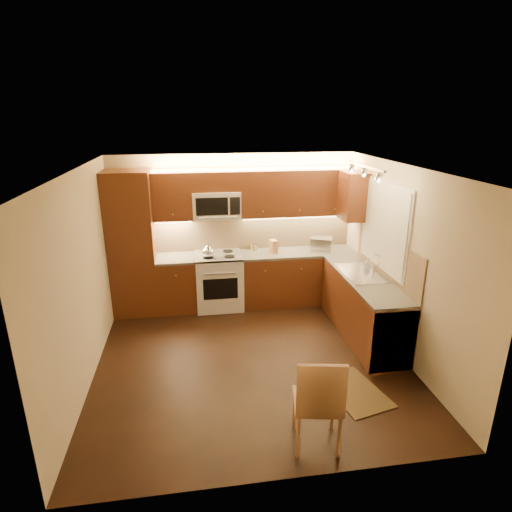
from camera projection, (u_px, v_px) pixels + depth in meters
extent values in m
cube|color=black|center=(251.00, 358.00, 5.64)|extent=(4.00, 4.00, 0.01)
cube|color=beige|center=(250.00, 169.00, 4.83)|extent=(4.00, 4.00, 0.01)
cube|color=#C2B18E|center=(234.00, 229.00, 7.11)|extent=(4.00, 0.01, 2.50)
cube|color=#C2B18E|center=(286.00, 358.00, 3.36)|extent=(4.00, 0.01, 2.50)
cube|color=#C2B18E|center=(83.00, 280.00, 4.95)|extent=(0.01, 4.00, 2.50)
cube|color=#C2B18E|center=(402.00, 262.00, 5.52)|extent=(0.01, 4.00, 2.50)
cube|color=#47240F|center=(132.00, 244.00, 6.62)|extent=(0.70, 0.60, 2.30)
cube|color=#47240F|center=(177.00, 284.00, 6.95)|extent=(0.62, 0.60, 0.86)
cube|color=#3D3B37|center=(176.00, 258.00, 6.80)|extent=(0.62, 0.60, 0.04)
cube|color=#47240F|center=(297.00, 277.00, 7.24)|extent=(1.92, 0.60, 0.86)
cube|color=#3D3B37|center=(298.00, 253.00, 7.09)|extent=(1.92, 0.60, 0.04)
cube|color=#47240F|center=(363.00, 307.00, 6.12)|extent=(0.60, 2.00, 0.86)
cube|color=#3D3B37|center=(365.00, 279.00, 5.97)|extent=(0.60, 2.00, 0.04)
cube|color=silver|center=(384.00, 331.00, 5.46)|extent=(0.58, 0.60, 0.84)
cube|color=tan|center=(255.00, 231.00, 7.16)|extent=(3.30, 0.02, 0.60)
cube|color=tan|center=(387.00, 256.00, 5.91)|extent=(0.02, 2.00, 0.60)
cube|color=#47240F|center=(172.00, 196.00, 6.60)|extent=(0.62, 0.35, 0.75)
cube|color=#47240F|center=(298.00, 193.00, 6.89)|extent=(1.92, 0.35, 0.75)
cube|color=#47240F|center=(216.00, 181.00, 6.63)|extent=(0.76, 0.35, 0.31)
cube|color=#47240F|center=(353.00, 196.00, 6.60)|extent=(0.35, 0.50, 0.75)
cube|color=silver|center=(385.00, 226.00, 5.92)|extent=(0.03, 1.44, 1.24)
cube|color=silver|center=(383.00, 226.00, 5.92)|extent=(0.02, 1.36, 1.16)
cube|color=silver|center=(365.00, 166.00, 5.44)|extent=(0.04, 1.20, 0.03)
cube|color=silver|center=(321.00, 244.00, 7.15)|extent=(0.43, 0.38, 0.21)
cube|color=#A56E4A|center=(274.00, 246.00, 7.00)|extent=(0.13, 0.18, 0.21)
cylinder|color=silver|center=(251.00, 247.00, 7.19)|extent=(0.06, 0.06, 0.10)
cylinder|color=brown|center=(247.00, 247.00, 7.18)|extent=(0.06, 0.06, 0.09)
cylinder|color=silver|center=(257.00, 247.00, 7.15)|extent=(0.05, 0.05, 0.10)
cylinder|color=olive|center=(254.00, 248.00, 7.11)|extent=(0.05, 0.05, 0.09)
imported|color=silver|center=(367.00, 263.00, 6.27)|extent=(0.10, 0.10, 0.17)
cube|color=black|center=(354.00, 391.00, 4.95)|extent=(0.75, 0.96, 0.01)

